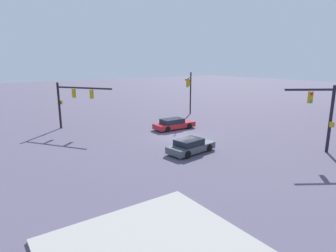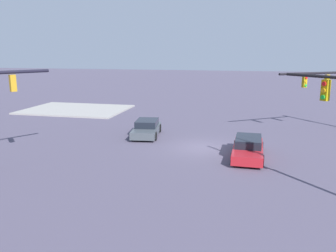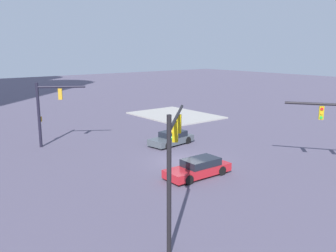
% 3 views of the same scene
% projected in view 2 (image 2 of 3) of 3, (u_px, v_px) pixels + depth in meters
% --- Properties ---
extents(ground_plane, '(184.81, 184.81, 0.00)m').
position_uv_depth(ground_plane, '(203.00, 148.00, 23.54)').
color(ground_plane, '#514B60').
extents(sidewalk_corner, '(10.94, 8.01, 0.15)m').
position_uv_depth(sidewalk_corner, '(76.00, 109.00, 38.31)').
color(sidewalk_corner, '#9F9C97').
rests_on(sidewalk_corner, ground).
extents(traffic_signal_opposite_side, '(6.08, 4.12, 5.21)m').
position_uv_depth(traffic_signal_opposite_side, '(329.00, 86.00, 28.22)').
color(traffic_signal_opposite_side, black).
rests_on(traffic_signal_opposite_side, ground).
extents(sedan_car_approaching, '(1.94, 4.80, 1.21)m').
position_uv_depth(sedan_car_approaching, '(248.00, 148.00, 21.40)').
color(sedan_car_approaching, '#B01D25').
rests_on(sedan_car_approaching, ground).
extents(sedan_car_waiting_far, '(2.33, 4.45, 1.21)m').
position_uv_depth(sedan_car_waiting_far, '(147.00, 128.00, 26.79)').
color(sedan_car_waiting_far, '#474F55').
rests_on(sedan_car_waiting_far, ground).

